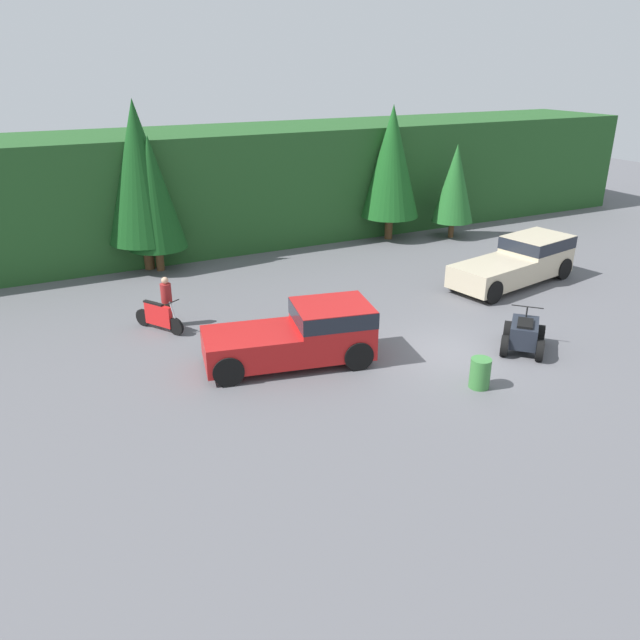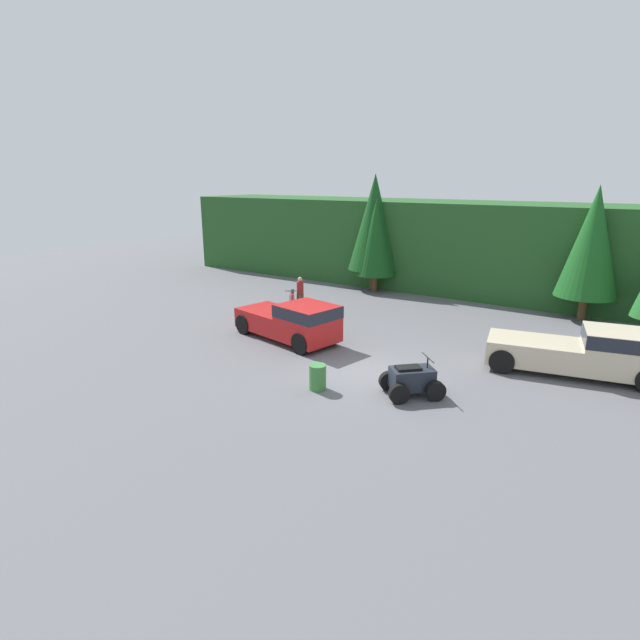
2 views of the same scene
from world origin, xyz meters
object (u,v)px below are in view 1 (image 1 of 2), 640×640
(quad_atv, at_px, (524,335))
(rider_person, at_px, (167,300))
(steel_barrel, at_px, (480,373))
(pickup_truck_second, at_px, (521,260))
(pickup_truck_red, at_px, (303,333))
(dirt_bike, at_px, (159,317))

(quad_atv, relative_size, rider_person, 1.25)
(quad_atv, distance_m, steel_barrel, 3.14)
(pickup_truck_second, distance_m, rider_person, 14.36)
(pickup_truck_red, distance_m, pickup_truck_second, 11.56)
(pickup_truck_second, xyz_separation_m, rider_person, (-14.23, 1.89, 0.01))
(dirt_bike, height_order, quad_atv, quad_atv)
(pickup_truck_red, xyz_separation_m, rider_person, (-3.01, 4.64, 0.02))
(pickup_truck_red, xyz_separation_m, steel_barrel, (3.76, -3.69, -0.52))
(pickup_truck_second, height_order, steel_barrel, pickup_truck_second)
(quad_atv, height_order, steel_barrel, quad_atv)
(dirt_bike, xyz_separation_m, steel_barrel, (7.15, -8.09, -0.05))
(pickup_truck_red, bearing_deg, quad_atv, -8.13)
(quad_atv, height_order, rider_person, rider_person)
(dirt_bike, xyz_separation_m, rider_person, (0.38, 0.24, 0.48))
(rider_person, bearing_deg, pickup_truck_second, 36.20)
(pickup_truck_red, distance_m, steel_barrel, 5.29)
(pickup_truck_second, height_order, quad_atv, pickup_truck_second)
(pickup_truck_second, bearing_deg, dirt_bike, 162.41)
(pickup_truck_second, xyz_separation_m, dirt_bike, (-14.61, 1.65, -0.47))
(pickup_truck_second, relative_size, quad_atv, 2.73)
(pickup_truck_second, height_order, rider_person, pickup_truck_second)
(pickup_truck_second, bearing_deg, quad_atv, -143.15)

